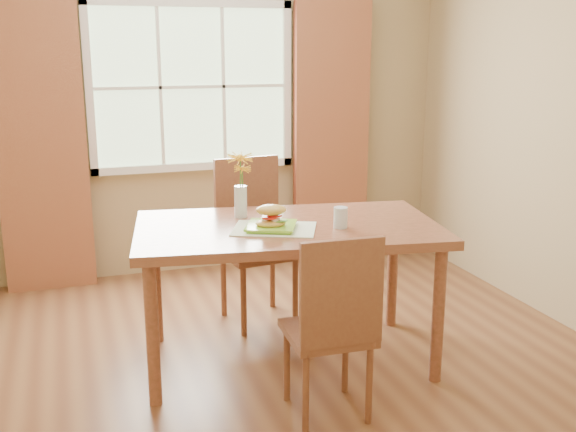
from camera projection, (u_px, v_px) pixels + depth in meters
The scene contains 12 objects.
room at pixel (258, 135), 3.60m from camera, with size 4.24×3.84×2.74m.
window at pixel (192, 87), 5.28m from camera, with size 1.62×0.06×1.32m.
curtain_left at pixel (41, 146), 4.94m from camera, with size 0.65×0.08×2.20m, color maroon.
curtain_right at pixel (331, 133), 5.65m from camera, with size 0.65×0.08×2.20m, color maroon.
dining_table at pixel (288, 239), 3.84m from camera, with size 1.83×1.21×0.83m.
chair_near at pixel (333, 321), 3.24m from camera, with size 0.42×0.42×0.97m.
chair_far at pixel (253, 232), 4.52m from camera, with size 0.51×0.51×1.09m.
placemat at pixel (274, 229), 3.72m from camera, with size 0.45×0.33×0.01m, color #E7EAC6.
plate at pixel (271, 227), 3.71m from camera, with size 0.26×0.26×0.01m, color #88D034.
croissant_sandwich at pixel (271, 216), 3.67m from camera, with size 0.19×0.15×0.13m.
water_glass at pixel (341, 218), 3.74m from camera, with size 0.08×0.08×0.12m.
flower_vase at pixel (241, 179), 3.93m from camera, with size 0.16×0.16×0.39m.
Camera 1 is at (-0.98, -3.46, 1.82)m, focal length 42.00 mm.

